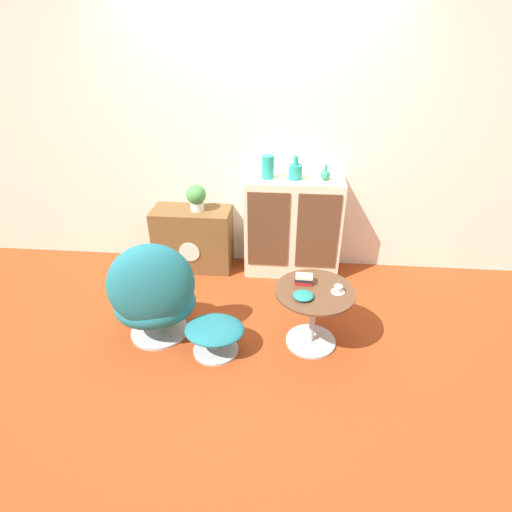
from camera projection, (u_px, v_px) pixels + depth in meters
The scene contains 14 objects.
ground_plane at pixel (241, 343), 3.13m from camera, with size 12.00×12.00×0.00m, color #9E3D19.
wall_back at pixel (256, 135), 3.64m from camera, with size 6.40×0.06×2.60m.
sideboard at pixel (293, 227), 3.83m from camera, with size 0.90×0.37×0.96m.
tv_console at pixel (193, 239), 3.99m from camera, with size 0.76×0.38×0.63m.
egg_chair at pixel (154, 296), 2.99m from camera, with size 0.77×0.73×0.86m.
ottoman at pixel (215, 333), 2.97m from camera, with size 0.45×0.38×0.25m.
coffee_table at pixel (313, 309), 2.98m from camera, with size 0.59×0.59×0.49m.
vase_leftmost at pixel (268, 167), 3.56m from camera, with size 0.11×0.11×0.21m.
vase_inner_left at pixel (295, 171), 3.56m from camera, with size 0.13×0.13×0.21m.
vase_inner_right at pixel (325, 175), 3.55m from camera, with size 0.09×0.09×0.13m.
potted_plant at pixel (196, 196), 3.76m from camera, with size 0.19×0.19×0.25m.
teacup at pixel (338, 290), 2.86m from camera, with size 0.10×0.10×0.05m.
book_stack at pixel (304, 279), 2.95m from camera, with size 0.13×0.09×0.07m.
bowl at pixel (303, 295), 2.80m from camera, with size 0.15×0.15×0.04m.
Camera 1 is at (0.33, -2.36, 2.14)m, focal length 28.00 mm.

